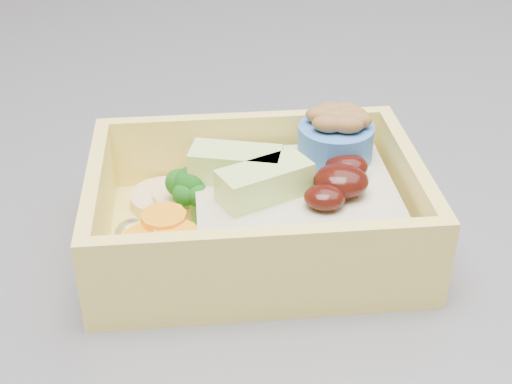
# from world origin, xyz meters

# --- Properties ---
(bento_box) EXTENTS (0.19, 0.16, 0.06)m
(bento_box) POSITION_xyz_m (-0.02, -0.18, 0.94)
(bento_box) COLOR #F8E166
(bento_box) RESTS_ON island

